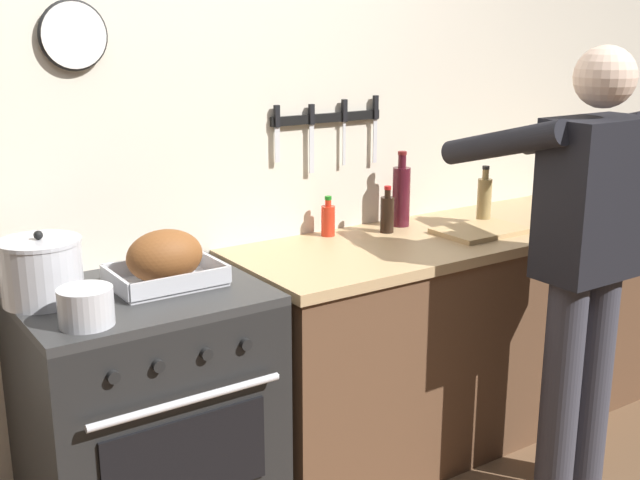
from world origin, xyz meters
name	(u,v)px	position (x,y,z in m)	size (l,w,h in m)	color
wall_back	(153,147)	(0.00, 1.35, 1.30)	(6.00, 0.13, 2.60)	beige
counter_block	(459,330)	(1.20, 0.99, 0.45)	(2.03, 0.65, 0.90)	brown
stove	(147,419)	(-0.22, 0.99, 0.45)	(0.76, 0.67, 0.90)	black
person_cook	(584,249)	(1.21, 0.40, 0.95)	(0.51, 0.63, 1.66)	#383842
roasting_pan	(165,260)	(-0.12, 1.00, 0.98)	(0.35, 0.26, 0.19)	#B7B7BC
stock_pot	(42,271)	(-0.50, 1.06, 1.00)	(0.25, 0.25, 0.22)	#B7B7BC
saucepan	(86,307)	(-0.45, 0.79, 0.95)	(0.16, 0.16, 0.11)	#B7B7BC
cutting_board	(481,231)	(1.22, 0.91, 0.91)	(0.36, 0.24, 0.02)	tan
bottle_wine_red	(401,195)	(1.02, 1.19, 1.03)	(0.07, 0.07, 0.32)	#47141E
bottle_soy_sauce	(387,213)	(0.91, 1.13, 0.98)	(0.06, 0.06, 0.19)	black
bottle_vinegar	(484,199)	(1.35, 1.03, 1.00)	(0.06, 0.06, 0.25)	#997F4C
bottle_hot_sauce	(328,220)	(0.68, 1.23, 0.97)	(0.06, 0.06, 0.16)	red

